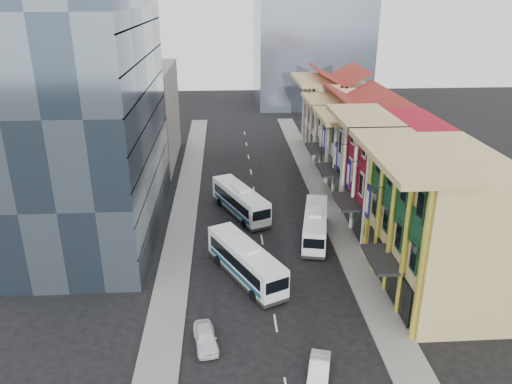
{
  "coord_description": "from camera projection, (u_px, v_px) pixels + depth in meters",
  "views": [
    {
      "loc": [
        -3.55,
        -30.8,
        23.73
      ],
      "look_at": [
        -0.42,
        18.16,
        4.05
      ],
      "focal_mm": 35.0,
      "sensor_mm": 36.0,
      "label": 1
    }
  ],
  "objects": [
    {
      "name": "office_block_far",
      "position": [
        139.0,
        115.0,
        72.92
      ],
      "size": [
        10.0,
        18.0,
        14.0
      ],
      "primitive_type": "cube",
      "color": "gray",
      "rests_on": "ground"
    },
    {
      "name": "shophouse_cream_near",
      "position": [
        369.0,
        157.0,
        61.09
      ],
      "size": [
        8.0,
        9.0,
        10.0
      ],
      "primitive_type": "cube",
      "color": "beige",
      "rests_on": "ground"
    },
    {
      "name": "sidewalk_right",
      "position": [
        330.0,
        209.0,
        58.43
      ],
      "size": [
        3.0,
        90.0,
        0.15
      ],
      "primitive_type": "cube",
      "color": "slate",
      "rests_on": "ground"
    },
    {
      "name": "sedan_left",
      "position": [
        206.0,
        338.0,
        35.85
      ],
      "size": [
        2.15,
        4.01,
        1.29
      ],
      "primitive_type": "imported",
      "rotation": [
        0.0,
        0.0,
        0.17
      ],
      "color": "white",
      "rests_on": "ground"
    },
    {
      "name": "shophouse_tan",
      "position": [
        442.0,
        225.0,
        40.8
      ],
      "size": [
        8.0,
        14.0,
        12.0
      ],
      "primitive_type": "cube",
      "color": "tan",
      "rests_on": "ground"
    },
    {
      "name": "bus_left_far",
      "position": [
        240.0,
        200.0,
        56.8
      ],
      "size": [
        6.5,
        10.76,
        3.41
      ],
      "primitive_type": null,
      "rotation": [
        0.0,
        0.0,
        0.41
      ],
      "color": "silver",
      "rests_on": "ground"
    },
    {
      "name": "ground",
      "position": [
        277.0,
        331.0,
        37.57
      ],
      "size": [
        200.0,
        200.0,
        0.0
      ],
      "primitive_type": "plane",
      "color": "black",
      "rests_on": "ground"
    },
    {
      "name": "sedan_right",
      "position": [
        319.0,
        371.0,
        32.69
      ],
      "size": [
        2.26,
        4.01,
        1.25
      ],
      "primitive_type": "imported",
      "rotation": [
        0.0,
        0.0,
        -0.26
      ],
      "color": "white",
      "rests_on": "ground"
    },
    {
      "name": "office_tower",
      "position": [
        86.0,
        89.0,
        48.58
      ],
      "size": [
        12.0,
        26.0,
        30.0
      ],
      "primitive_type": "cube",
      "color": "#39485A",
      "rests_on": "ground"
    },
    {
      "name": "bus_left_near",
      "position": [
        246.0,
        261.0,
        44.04
      ],
      "size": [
        6.91,
        10.64,
        3.41
      ],
      "primitive_type": null,
      "rotation": [
        0.0,
        0.0,
        0.46
      ],
      "color": "white",
      "rests_on": "ground"
    },
    {
      "name": "sidewalk_left",
      "position": [
        184.0,
        213.0,
        57.42
      ],
      "size": [
        3.0,
        90.0,
        0.15
      ],
      "primitive_type": "cube",
      "color": "slate",
      "rests_on": "ground"
    },
    {
      "name": "shophouse_red",
      "position": [
        395.0,
        176.0,
        51.92
      ],
      "size": [
        8.0,
        10.0,
        12.0
      ],
      "primitive_type": "cube",
      "color": "maroon",
      "rests_on": "ground"
    },
    {
      "name": "shophouse_cream_mid",
      "position": [
        351.0,
        137.0,
        69.43
      ],
      "size": [
        8.0,
        9.0,
        10.0
      ],
      "primitive_type": "cube",
      "color": "beige",
      "rests_on": "ground"
    },
    {
      "name": "bus_right",
      "position": [
        315.0,
        224.0,
        51.25
      ],
      "size": [
        4.28,
        10.15,
        3.17
      ],
      "primitive_type": null,
      "rotation": [
        0.0,
        0.0,
        -0.2
      ],
      "color": "white",
      "rests_on": "ground"
    },
    {
      "name": "shophouse_cream_far",
      "position": [
        335.0,
        116.0,
        78.96
      ],
      "size": [
        8.0,
        12.0,
        11.0
      ],
      "primitive_type": "cube",
      "color": "beige",
      "rests_on": "ground"
    }
  ]
}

